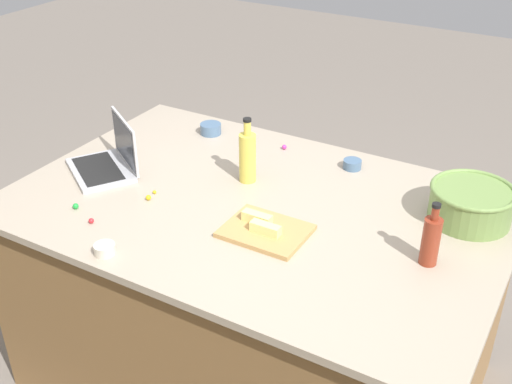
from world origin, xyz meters
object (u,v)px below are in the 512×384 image
(butter_stick_left, at_px, (257,218))
(butter_stick_right, at_px, (265,228))
(mixing_bowl_large, at_px, (471,203))
(cutting_board, at_px, (266,231))
(bottle_oil, at_px, (247,156))
(ramekin_wide, at_px, (352,164))
(ramekin_medium, at_px, (105,249))
(bottle_soy, at_px, (431,240))
(laptop, at_px, (109,160))
(ramekin_small, at_px, (211,129))

(butter_stick_left, relative_size, butter_stick_right, 1.00)
(mixing_bowl_large, xyz_separation_m, cutting_board, (0.59, 0.45, -0.06))
(bottle_oil, bearing_deg, ramekin_wide, -136.63)
(bottle_oil, bearing_deg, ramekin_medium, 77.18)
(mixing_bowl_large, bearing_deg, ramekin_medium, 39.46)
(butter_stick_right, distance_m, ramekin_medium, 0.55)
(mixing_bowl_large, distance_m, butter_stick_left, 0.77)
(bottle_soy, distance_m, ramekin_wide, 0.69)
(laptop, xyz_separation_m, cutting_board, (-0.79, 0.09, -0.04))
(laptop, xyz_separation_m, bottle_oil, (-0.54, -0.21, 0.06))
(bottle_soy, xyz_separation_m, ramekin_wide, (0.47, -0.49, -0.07))
(laptop, relative_size, bottle_soy, 1.69)
(mixing_bowl_large, height_order, bottle_soy, bottle_soy)
(bottle_oil, relative_size, ramekin_small, 2.78)
(bottle_soy, distance_m, bottle_oil, 0.82)
(laptop, distance_m, butter_stick_right, 0.81)
(laptop, bearing_deg, bottle_soy, -178.85)
(laptop, bearing_deg, ramekin_medium, 129.85)
(mixing_bowl_large, xyz_separation_m, ramekin_wide, (0.52, -0.16, -0.05))
(ramekin_medium, bearing_deg, cutting_board, -137.11)
(butter_stick_left, distance_m, ramekin_wide, 0.60)
(cutting_board, bearing_deg, ramekin_small, -43.72)
(cutting_board, height_order, ramekin_medium, ramekin_medium)
(bottle_oil, relative_size, butter_stick_left, 2.46)
(mixing_bowl_large, xyz_separation_m, ramekin_medium, (1.00, 0.82, -0.05))
(laptop, xyz_separation_m, bottle_soy, (-1.34, -0.03, 0.04))
(butter_stick_right, bearing_deg, ramekin_small, -44.27)
(bottle_oil, height_order, ramekin_wide, bottle_oil)
(laptop, distance_m, bottle_soy, 1.34)
(ramekin_medium, bearing_deg, butter_stick_left, -131.85)
(butter_stick_left, bearing_deg, bottle_oil, -53.77)
(bottle_oil, height_order, ramekin_medium, bottle_oil)
(mixing_bowl_large, relative_size, butter_stick_right, 2.76)
(butter_stick_right, distance_m, ramekin_small, 0.89)
(butter_stick_left, bearing_deg, bottle_soy, -171.25)
(butter_stick_right, relative_size, ramekin_small, 1.13)
(butter_stick_left, height_order, ramekin_medium, butter_stick_left)
(bottle_oil, bearing_deg, bottle_soy, 166.82)
(laptop, relative_size, cutting_board, 1.31)
(mixing_bowl_large, xyz_separation_m, butter_stick_right, (0.58, 0.47, -0.03))
(bottle_oil, relative_size, cutting_board, 0.93)
(bottle_soy, bearing_deg, bottle_oil, -13.18)
(bottle_soy, distance_m, cutting_board, 0.56)
(mixing_bowl_large, xyz_separation_m, bottle_oil, (0.85, 0.15, 0.04))
(bottle_oil, distance_m, butter_stick_right, 0.42)
(butter_stick_left, bearing_deg, laptop, -4.95)
(mixing_bowl_large, distance_m, ramekin_wide, 0.55)
(mixing_bowl_large, distance_m, ramekin_medium, 1.30)
(cutting_board, relative_size, ramekin_wide, 3.82)
(mixing_bowl_large, relative_size, ramekin_wide, 3.99)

